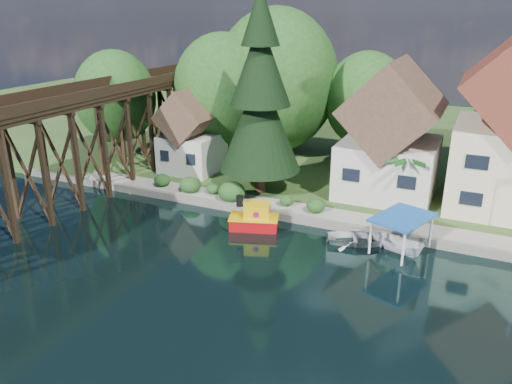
% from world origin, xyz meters
% --- Properties ---
extents(ground, '(140.00, 140.00, 0.00)m').
position_xyz_m(ground, '(0.00, 0.00, 0.00)').
color(ground, black).
rests_on(ground, ground).
extents(bank, '(140.00, 52.00, 0.50)m').
position_xyz_m(bank, '(0.00, 34.00, 0.25)').
color(bank, '#2B481C').
rests_on(bank, ground).
extents(seawall, '(60.00, 0.40, 0.62)m').
position_xyz_m(seawall, '(4.00, 8.00, 0.31)').
color(seawall, slate).
rests_on(seawall, ground).
extents(promenade, '(50.00, 2.60, 0.06)m').
position_xyz_m(promenade, '(6.00, 9.30, 0.53)').
color(promenade, gray).
rests_on(promenade, bank).
extents(trestle_bridge, '(4.12, 44.18, 9.30)m').
position_xyz_m(trestle_bridge, '(-16.00, 5.17, 5.35)').
color(trestle_bridge, black).
rests_on(trestle_bridge, ground).
extents(house_left, '(7.64, 8.64, 11.02)m').
position_xyz_m(house_left, '(7.00, 16.00, 5.14)').
color(house_left, beige).
rests_on(house_left, bank).
extents(shed, '(5.09, 5.40, 7.85)m').
position_xyz_m(shed, '(-11.00, 14.50, 3.83)').
color(shed, beige).
rests_on(shed, bank).
extents(bg_trees, '(49.90, 13.30, 10.57)m').
position_xyz_m(bg_trees, '(1.00, 21.25, 7.29)').
color(bg_trees, '#382314').
rests_on(bg_trees, bank).
extents(shrubs, '(15.76, 2.47, 1.70)m').
position_xyz_m(shrubs, '(-4.60, 9.26, 1.23)').
color(shrubs, '#1C4017').
rests_on(shrubs, bank).
extents(conifer, '(6.68, 6.68, 16.46)m').
position_xyz_m(conifer, '(-2.73, 11.76, 8.42)').
color(conifer, '#382314').
rests_on(conifer, bank).
extents(palm_tree, '(3.41, 3.41, 4.57)m').
position_xyz_m(palm_tree, '(9.02, 12.30, 4.49)').
color(palm_tree, '#382314').
rests_on(palm_tree, bank).
extents(tugboat, '(3.96, 2.94, 2.57)m').
position_xyz_m(tugboat, '(-0.47, 5.78, 0.77)').
color(tugboat, '#A80B0E').
rests_on(tugboat, ground).
extents(boat_white_a, '(5.07, 4.31, 0.89)m').
position_xyz_m(boat_white_a, '(7.06, 6.56, 0.45)').
color(boat_white_a, silver).
rests_on(boat_white_a, ground).
extents(boat_canopy, '(4.06, 4.84, 2.66)m').
position_xyz_m(boat_canopy, '(9.81, 6.12, 1.14)').
color(boat_canopy, white).
rests_on(boat_canopy, ground).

